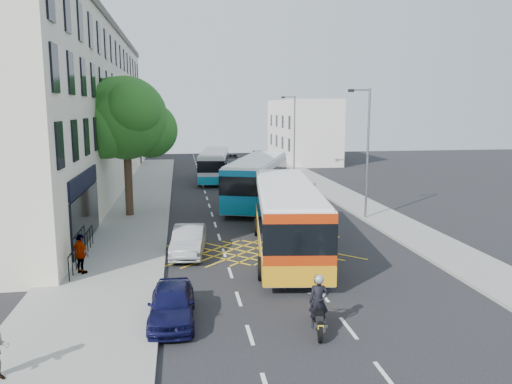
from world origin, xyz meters
name	(u,v)px	position (x,y,z in m)	size (l,w,h in m)	color
ground	(322,294)	(0.00, 0.00, 0.00)	(120.00, 120.00, 0.00)	black
pavement_left	(130,216)	(-8.50, 15.00, 0.07)	(5.00, 70.00, 0.15)	gray
pavement_right	(366,208)	(7.50, 15.00, 0.07)	(3.00, 70.00, 0.15)	gray
terrace_main	(67,111)	(-14.00, 24.49, 6.76)	(8.30, 45.00, 13.50)	beige
terrace_far	(115,122)	(-14.00, 55.00, 5.00)	(8.00, 20.00, 10.00)	silver
building_right	(302,130)	(11.00, 48.00, 4.00)	(6.00, 18.00, 8.00)	silver
street_tree	(126,119)	(-8.51, 14.97, 6.29)	(6.30, 5.70, 8.80)	#382619
lamp_near	(366,147)	(6.20, 12.00, 4.62)	(1.45, 0.15, 8.00)	slate
lamp_far	(293,131)	(6.20, 32.00, 4.62)	(1.45, 0.15, 8.00)	slate
railings	(82,248)	(-9.70, 5.30, 0.72)	(0.08, 5.60, 1.14)	black
bus_near	(287,217)	(-0.17, 5.67, 1.77)	(4.30, 12.21, 3.36)	silver
bus_mid	(258,180)	(0.36, 18.09, 1.78)	(6.52, 12.26, 3.38)	silver
bus_far	(214,165)	(-1.92, 30.70, 1.53)	(3.70, 10.57, 2.91)	silver
motorbike	(319,305)	(-1.04, -3.09, 0.88)	(0.75, 2.10, 1.88)	black
parked_car_blue	(172,303)	(-5.60, -1.63, 0.63)	(1.49, 3.69, 1.26)	#0D0E36
parked_car_silver	(189,241)	(-4.90, 6.01, 0.68)	(1.43, 4.11, 1.36)	#929599
red_hatchback	(279,187)	(2.60, 21.39, 0.71)	(1.99, 4.89, 1.42)	red
distant_car_grey	(231,160)	(0.93, 42.60, 0.73)	(2.44, 5.29, 1.47)	#414449
distant_car_silver	(276,164)	(5.50, 37.39, 0.69)	(1.63, 4.06, 1.38)	#A0A2A7
distant_car_dark	(258,155)	(5.20, 48.92, 0.64)	(1.36, 3.91, 1.29)	black
pedestrian_far	(81,254)	(-9.39, 3.43, 0.99)	(0.98, 0.41, 1.68)	gray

